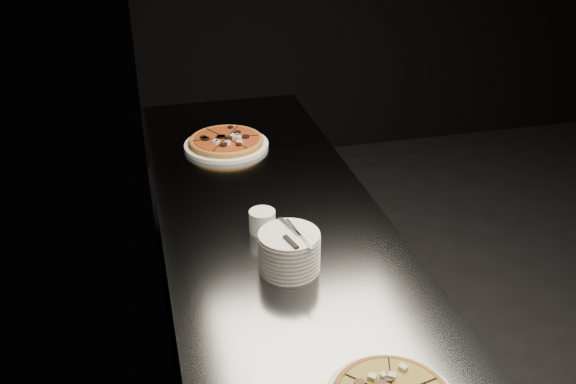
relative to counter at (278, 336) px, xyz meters
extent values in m
cube|color=black|center=(-0.37, 0.00, 0.94)|extent=(0.02, 5.00, 2.80)
cube|color=slate|center=(0.00, 0.00, -0.01)|extent=(0.70, 2.40, 0.90)
cube|color=slate|center=(0.00, 0.00, 0.45)|extent=(0.74, 2.44, 0.02)
cylinder|color=white|center=(-0.06, 0.67, 0.47)|extent=(0.35, 0.35, 0.02)
cylinder|color=#BB8238|center=(-0.06, 0.67, 0.48)|extent=(0.31, 0.31, 0.01)
torus|color=#BB8238|center=(-0.06, 0.67, 0.49)|extent=(0.31, 0.31, 0.02)
cylinder|color=#AA3F18|center=(-0.06, 0.67, 0.49)|extent=(0.27, 0.27, 0.01)
cylinder|color=white|center=(-0.02, -0.24, 0.47)|extent=(0.18, 0.18, 0.01)
cylinder|color=white|center=(-0.02, -0.24, 0.48)|extent=(0.18, 0.18, 0.01)
cylinder|color=white|center=(-0.02, -0.24, 0.49)|extent=(0.18, 0.18, 0.01)
cylinder|color=white|center=(-0.02, -0.24, 0.51)|extent=(0.18, 0.18, 0.01)
cylinder|color=white|center=(-0.02, -0.24, 0.52)|extent=(0.18, 0.18, 0.01)
cylinder|color=white|center=(-0.02, -0.24, 0.53)|extent=(0.18, 0.18, 0.01)
cylinder|color=white|center=(-0.02, -0.24, 0.55)|extent=(0.18, 0.18, 0.01)
cylinder|color=white|center=(-0.02, -0.24, 0.56)|extent=(0.18, 0.18, 0.01)
cylinder|color=white|center=(-0.02, -0.24, 0.57)|extent=(0.18, 0.18, 0.01)
cube|color=#AEB0B5|center=(-0.01, -0.20, 0.58)|extent=(0.04, 0.11, 0.00)
cube|color=black|center=(-0.03, -0.28, 0.58)|extent=(0.03, 0.07, 0.01)
cube|color=#AEB0B5|center=(0.01, -0.24, 0.58)|extent=(0.02, 0.18, 0.00)
cylinder|color=white|center=(-0.05, -0.01, 0.50)|extent=(0.08, 0.08, 0.07)
cylinder|color=black|center=(-0.05, -0.01, 0.52)|extent=(0.07, 0.07, 0.01)
camera|label=1|loc=(-0.40, -1.73, 1.54)|focal=40.00mm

